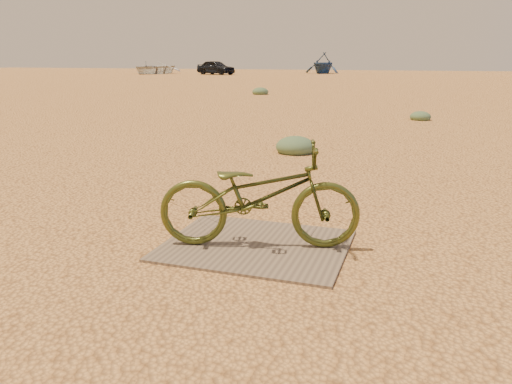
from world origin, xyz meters
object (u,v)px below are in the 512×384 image
(plywood_board, at_px, (256,245))
(car, at_px, (216,67))
(boat_near_left, at_px, (152,68))
(boat_far_left, at_px, (323,63))
(bicycle, at_px, (259,196))

(plywood_board, xyz_separation_m, car, (-17.13, 39.60, 0.63))
(car, distance_m, boat_near_left, 6.75)
(boat_near_left, relative_size, boat_far_left, 1.45)
(car, height_order, boat_near_left, car)
(plywood_board, xyz_separation_m, bicycle, (0.03, -0.02, 0.44))
(car, bearing_deg, boat_near_left, 106.36)
(plywood_board, xyz_separation_m, boat_near_left, (-23.88, 39.93, 0.57))
(bicycle, bearing_deg, car, 7.96)
(bicycle, xyz_separation_m, boat_far_left, (-8.50, 45.83, 0.57))
(car, xyz_separation_m, boat_near_left, (-6.75, 0.33, -0.06))
(plywood_board, distance_m, boat_far_left, 46.60)
(plywood_board, height_order, car, car)
(boat_far_left, bearing_deg, bicycle, -69.20)
(plywood_board, height_order, bicycle, bicycle)
(bicycle, height_order, boat_far_left, boat_far_left)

